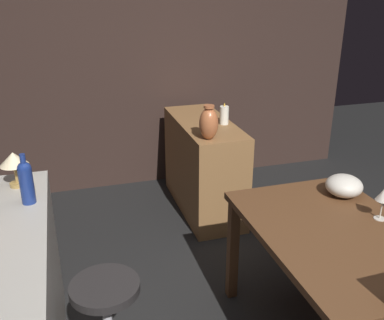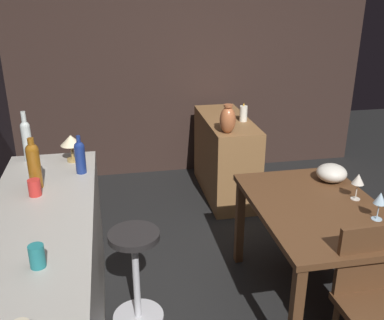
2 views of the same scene
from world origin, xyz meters
TOP-DOWN VIEW (x-y plane):
  - wall_side_right at (2.55, 0.30)m, footprint 0.10×4.40m
  - dining_table at (0.04, -0.28)m, footprint 1.18×0.81m
  - sideboard_cabinet at (1.79, -0.13)m, footprint 1.10×0.44m
  - wine_glass_left at (0.09, -0.57)m, footprint 0.08×0.08m
  - fruit_bowl at (0.39, -0.54)m, footprint 0.22×0.22m
  - wine_bottle_cobalt at (0.50, 1.22)m, footprint 0.07×0.07m
  - counter_lamp at (0.72, 1.29)m, footprint 0.15×0.15m
  - pillar_candle_tall at (1.68, -0.27)m, footprint 0.07×0.07m
  - vase_copper at (1.36, -0.02)m, footprint 0.14×0.14m

SIDE VIEW (x-z plane):
  - sideboard_cabinet at x=1.79m, z-range 0.00..0.82m
  - dining_table at x=0.04m, z-range 0.27..1.01m
  - fruit_bowl at x=0.39m, z-range 0.74..0.87m
  - wine_glass_left at x=0.09m, z-range 0.79..0.97m
  - pillar_candle_tall at x=1.68m, z-range 0.81..0.99m
  - vase_copper at x=1.36m, z-range 0.81..1.08m
  - wine_bottle_cobalt at x=0.50m, z-range 0.89..1.15m
  - counter_lamp at x=0.72m, z-range 0.95..1.14m
  - wall_side_right at x=2.55m, z-range 0.00..2.60m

